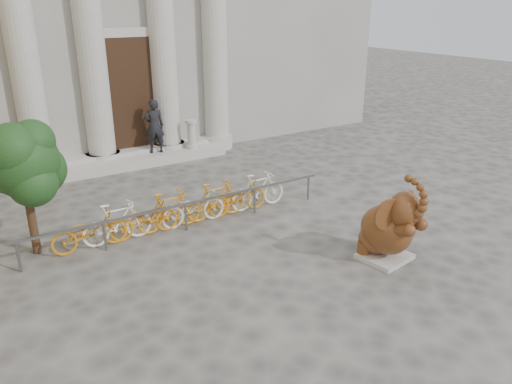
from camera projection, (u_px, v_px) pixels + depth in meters
ground at (309, 285)px, 9.97m from camera, size 80.00×80.00×0.00m
entrance_steps at (142, 159)px, 17.31m from camera, size 6.00×1.20×0.36m
elephant_statue at (389, 228)px, 10.72m from camera, size 1.36×1.58×2.04m
bike_rack at (181, 208)px, 12.37m from camera, size 8.00×0.53×1.00m
tree at (24, 163)px, 10.51m from camera, size 1.75×1.60×3.04m
pedestrian at (154, 126)px, 17.08m from camera, size 0.75×0.56×1.86m
balustrade_post at (191, 135)px, 17.74m from camera, size 0.42×0.42×1.03m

